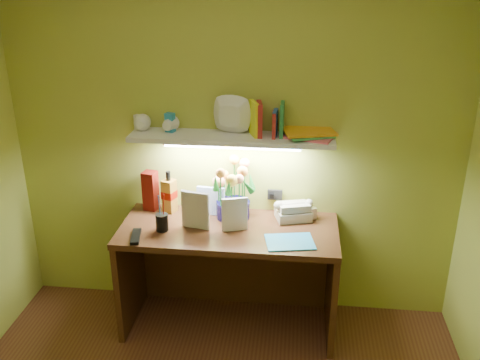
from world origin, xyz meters
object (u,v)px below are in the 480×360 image
desk (229,278)px  desk_clock (310,214)px  telephone (293,210)px  flower_bouquet (233,190)px  whisky_bottle (169,192)px

desk → desk_clock: size_ratio=17.24×
desk → telephone: telephone is taller
flower_bouquet → desk_clock: 0.53m
telephone → desk: bearing=-172.5°
desk → flower_bouquet: bearing=86.7°
telephone → desk_clock: 0.11m
telephone → whisky_bottle: whisky_bottle is taller
desk → telephone: 0.63m
telephone → flower_bouquet: bearing=166.3°
flower_bouquet → desk_clock: (0.51, 0.02, -0.16)m
desk_clock → whisky_bottle: 0.95m
flower_bouquet → whisky_bottle: 0.44m
desk → desk_clock: 0.69m
desk → desk_clock: bearing=19.5°
flower_bouquet → whisky_bottle: (-0.44, 0.04, -0.05)m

